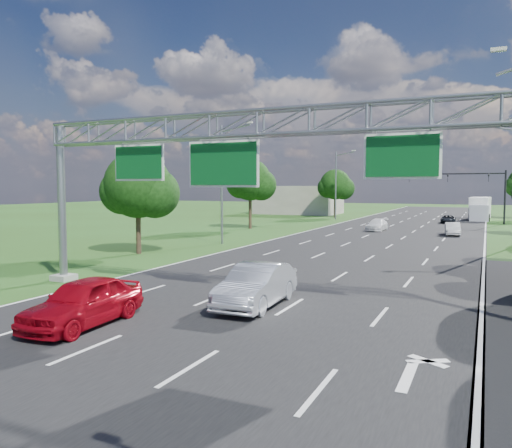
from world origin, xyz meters
The scene contains 16 objects.
ground centered at (0.00, 30.00, 0.00)m, with size 220.00×220.00×0.00m, color #254414.
road centered at (0.00, 30.00, 0.00)m, with size 18.00×180.00×0.02m, color black.
sign_gantry centered at (0.33, 12.00, 6.89)m, with size 23.50×1.00×9.56m.
traffic_signal centered at (7.48, 65.00, 5.17)m, with size 12.21×0.24×7.00m.
streetlight_l_near centered at (-11.30, 30.00, 5.58)m, with size 2.97×0.22×10.16m.
streetlight_l_far centered at (-11.30, 65.00, 5.58)m, with size 2.97×0.22×10.16m.
tree_verge_la centered at (-13.92, 22.04, 4.76)m, with size 5.76×4.80×7.40m.
tree_verge_lb centered at (-15.92, 45.04, 5.41)m, with size 5.76×4.80×8.06m.
tree_verge_lc centered at (-12.92, 70.04, 4.98)m, with size 5.76×4.80×7.62m.
building_left centered at (-22.00, 78.00, 2.50)m, with size 14.00×10.00×5.00m, color gray.
red_coupe centered at (-3.82, 5.97, 0.85)m, with size 2.00×4.98×1.70m, color #A40714.
silver_sedan centered at (0.49, 11.10, 0.86)m, with size 1.82×5.22×1.72m, color #B7BBC4.
car_queue_a centered at (-2.12, 48.71, 0.64)m, with size 1.78×4.38×1.27m, color white.
car_queue_b centered at (4.28, 63.91, 0.54)m, with size 1.80×3.90×1.08m, color black.
car_queue_d centered at (5.85, 46.45, 0.64)m, with size 1.36×3.89×1.28m, color silver.
box_truck centered at (8.00, 73.38, 1.59)m, with size 2.99×8.91×3.31m.
Camera 1 is at (8.90, -7.09, 4.87)m, focal length 35.00 mm.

